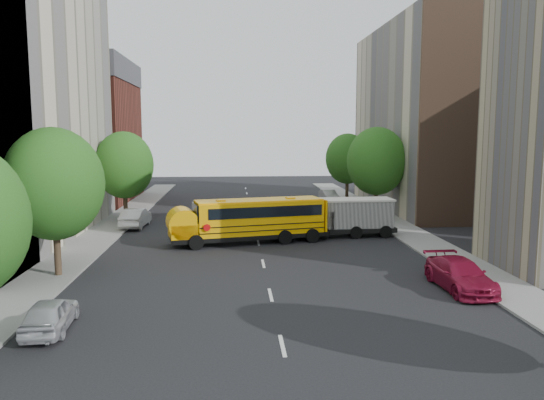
{
  "coord_description": "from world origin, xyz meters",
  "views": [
    {
      "loc": [
        -1.71,
        -32.13,
        7.62
      ],
      "look_at": [
        0.81,
        2.0,
        3.24
      ],
      "focal_mm": 35.0,
      "sensor_mm": 36.0,
      "label": 1
    }
  ],
  "objects": [
    {
      "name": "ground",
      "position": [
        0.0,
        0.0,
        0.0
      ],
      "size": [
        120.0,
        120.0,
        0.0
      ],
      "primitive_type": "plane",
      "color": "black",
      "rests_on": "ground"
    },
    {
      "name": "sidewalk_left",
      "position": [
        -11.5,
        5.0,
        0.06
      ],
      "size": [
        3.0,
        80.0,
        0.12
      ],
      "primitive_type": "cube",
      "color": "slate",
      "rests_on": "ground"
    },
    {
      "name": "sidewalk_right",
      "position": [
        11.5,
        5.0,
        0.06
      ],
      "size": [
        3.0,
        80.0,
        0.12
      ],
      "primitive_type": "cube",
      "color": "slate",
      "rests_on": "ground"
    },
    {
      "name": "lane_markings",
      "position": [
        0.0,
        10.0,
        0.01
      ],
      "size": [
        0.15,
        64.0,
        0.01
      ],
      "primitive_type": "cube",
      "color": "silver",
      "rests_on": "ground"
    },
    {
      "name": "building_left_redbrick",
      "position": [
        -18.0,
        28.0,
        6.5
      ],
      "size": [
        10.0,
        15.0,
        13.0
      ],
      "primitive_type": "cube",
      "color": "maroon",
      "rests_on": "ground"
    },
    {
      "name": "building_right_far",
      "position": [
        18.0,
        20.0,
        9.0
      ],
      "size": [
        10.0,
        22.0,
        18.0
      ],
      "primitive_type": "cube",
      "color": "beige",
      "rests_on": "ground"
    },
    {
      "name": "building_right_sidewall",
      "position": [
        18.0,
        9.0,
        9.0
      ],
      "size": [
        10.1,
        0.3,
        18.0
      ],
      "primitive_type": "cube",
      "color": "brown",
      "rests_on": "ground"
    },
    {
      "name": "street_tree_1",
      "position": [
        -11.0,
        -4.0,
        4.95
      ],
      "size": [
        5.12,
        5.12,
        7.9
      ],
      "color": "#38281C",
      "rests_on": "ground"
    },
    {
      "name": "street_tree_2",
      "position": [
        -11.0,
        14.0,
        4.83
      ],
      "size": [
        4.99,
        4.99,
        7.71
      ],
      "color": "#38281C",
      "rests_on": "ground"
    },
    {
      "name": "street_tree_4",
      "position": [
        11.0,
        14.0,
        5.08
      ],
      "size": [
        5.25,
        5.25,
        8.1
      ],
      "color": "#38281C",
      "rests_on": "ground"
    },
    {
      "name": "street_tree_5",
      "position": [
        11.0,
        26.0,
        4.7
      ],
      "size": [
        4.86,
        4.86,
        7.51
      ],
      "color": "#38281C",
      "rests_on": "ground"
    },
    {
      "name": "school_bus",
      "position": [
        -0.71,
        4.03,
        1.72
      ],
      "size": [
        11.18,
        4.79,
        3.08
      ],
      "rotation": [
        0.0,
        0.0,
        0.22
      ],
      "color": "black",
      "rests_on": "ground"
    },
    {
      "name": "safari_truck",
      "position": [
        6.91,
        5.82,
        1.47
      ],
      "size": [
        6.62,
        2.71,
        2.79
      ],
      "rotation": [
        0.0,
        0.0,
        0.05
      ],
      "color": "black",
      "rests_on": "ground"
    },
    {
      "name": "parked_car_0",
      "position": [
        -8.8,
        -11.89,
        0.66
      ],
      "size": [
        1.78,
        3.94,
        1.31
      ],
      "primitive_type": "imported",
      "rotation": [
        0.0,
        0.0,
        3.2
      ],
      "color": "#B1B1B8",
      "rests_on": "ground"
    },
    {
      "name": "parked_car_1",
      "position": [
        -9.6,
        10.79,
        0.77
      ],
      "size": [
        1.92,
        4.77,
        1.54
      ],
      "primitive_type": "imported",
      "rotation": [
        0.0,
        0.0,
        3.08
      ],
      "color": "silver",
      "rests_on": "ground"
    },
    {
      "name": "parked_car_3",
      "position": [
        9.26,
        -7.8,
        0.74
      ],
      "size": [
        2.23,
        5.16,
        1.48
      ],
      "primitive_type": "imported",
      "rotation": [
        0.0,
        0.0,
        0.03
      ],
      "color": "maroon",
      "rests_on": "ground"
    },
    {
      "name": "parked_car_4",
      "position": [
        9.6,
        16.91,
        0.65
      ],
      "size": [
        1.8,
        3.91,
        1.3
      ],
      "primitive_type": "imported",
      "rotation": [
        0.0,
        0.0,
        -0.07
      ],
      "color": "#2F3353",
      "rests_on": "ground"
    },
    {
      "name": "parked_car_5",
      "position": [
        8.8,
        25.11,
        0.66
      ],
      "size": [
        1.74,
        4.13,
        1.33
      ],
      "primitive_type": "imported",
      "rotation": [
        0.0,
        0.0,
        0.09
      ],
      "color": "gray",
      "rests_on": "ground"
    }
  ]
}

